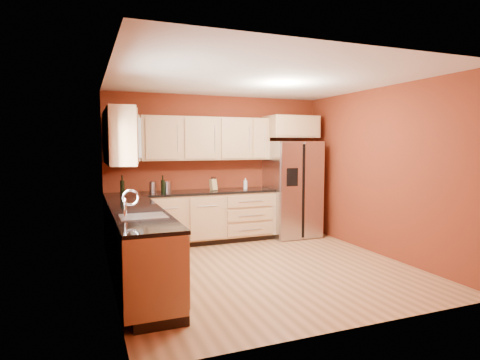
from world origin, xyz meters
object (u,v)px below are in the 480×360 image
Objects in this scene: canister_left at (153,187)px; soap_dispenser at (245,184)px; knife_block at (213,185)px; refrigerator at (292,189)px; wine_bottle_a at (122,185)px.

soap_dispenser is (1.64, -0.06, 0.01)m from canister_left.
knife_block reaches higher than canister_left.
soap_dispenser reaches higher than canister_left.
canister_left is 0.93× the size of soap_dispenser.
refrigerator is at bearing -19.36° from knife_block.
knife_block is (1.04, -0.06, 0.01)m from canister_left.
knife_block reaches higher than soap_dispenser.
wine_bottle_a is 1.57× the size of knife_block.
refrigerator is 5.66× the size of wine_bottle_a.
refrigerator is at bearing -2.41° from canister_left.
refrigerator is at bearing -2.87° from soap_dispenser.
canister_left is at bearing 177.59° from refrigerator.
refrigerator reaches higher than wine_bottle_a.
soap_dispenser is (0.61, 0.00, -0.00)m from knife_block.
refrigerator is 0.94m from soap_dispenser.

